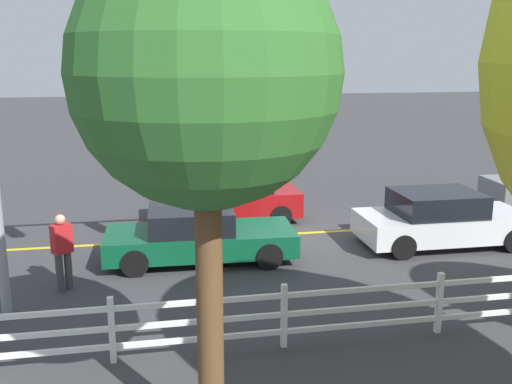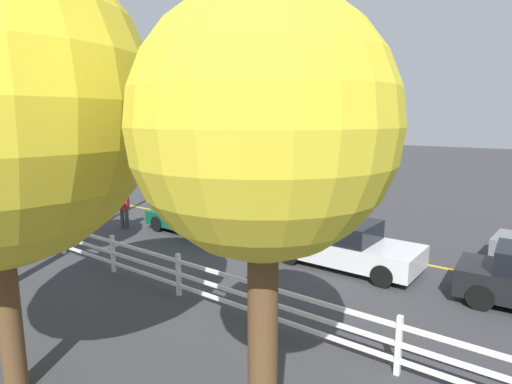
# 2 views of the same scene
# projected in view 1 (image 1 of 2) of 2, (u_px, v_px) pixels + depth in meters

# --- Properties ---
(ground_plane) EXTENTS (120.00, 120.00, 0.00)m
(ground_plane) POSITION_uv_depth(u_px,v_px,m) (277.00, 235.00, 16.57)
(ground_plane) COLOR #38383A
(lane_center_stripe) EXTENTS (28.00, 0.16, 0.01)m
(lane_center_stripe) POSITION_uv_depth(u_px,v_px,m) (409.00, 227.00, 17.30)
(lane_center_stripe) COLOR gold
(lane_center_stripe) RESTS_ON ground_plane
(signal_assembly) EXTENTS (6.68, 0.37, 6.95)m
(signal_assembly) POSITION_uv_depth(u_px,v_px,m) (86.00, 60.00, 10.70)
(signal_assembly) COLOR gray
(signal_assembly) RESTS_ON ground_plane
(car_1) EXTENTS (4.66, 2.10, 1.34)m
(car_1) POSITION_uv_depth(u_px,v_px,m) (198.00, 235.00, 14.38)
(car_1) COLOR #0C4C2D
(car_1) RESTS_ON ground_plane
(car_3) EXTENTS (4.29, 2.07, 1.51)m
(car_3) POSITION_uv_depth(u_px,v_px,m) (229.00, 197.00, 17.82)
(car_3) COLOR maroon
(car_3) RESTS_ON ground_plane
(car_4) EXTENTS (4.48, 2.08, 1.46)m
(car_4) POSITION_uv_depth(u_px,v_px,m) (441.00, 219.00, 15.55)
(car_4) COLOR silver
(car_4) RESTS_ON ground_plane
(pedestrian) EXTENTS (0.48, 0.44, 1.69)m
(pedestrian) POSITION_uv_depth(u_px,v_px,m) (62.00, 249.00, 12.46)
(pedestrian) COLOR #3F3F42
(pedestrian) RESTS_ON ground_plane
(white_rail_fence) EXTENTS (26.10, 0.10, 1.15)m
(white_rail_fence) POSITION_uv_depth(u_px,v_px,m) (511.00, 295.00, 10.87)
(white_rail_fence) COLOR white
(white_rail_fence) RESTS_ON ground_plane
(tree_0) EXTENTS (3.11, 3.11, 6.31)m
(tree_0) POSITION_uv_depth(u_px,v_px,m) (205.00, 76.00, 6.57)
(tree_0) COLOR brown
(tree_0) RESTS_ON ground_plane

